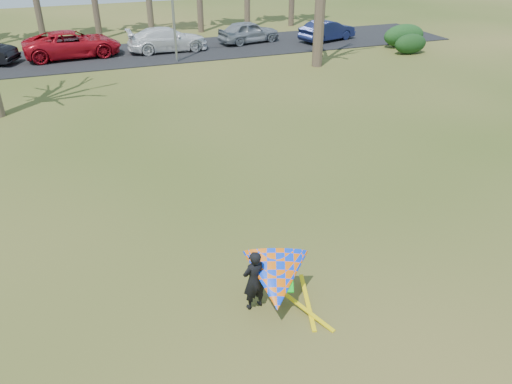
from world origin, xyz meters
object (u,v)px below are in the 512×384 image
object	(u,v)px
car_3	(168,39)
kite_flyer	(274,280)
car_2	(72,44)
car_5	(327,30)
car_4	(249,32)

from	to	relation	value
car_3	kite_flyer	xyz separation A→B (m)	(-2.97, -26.66, -0.01)
car_2	car_5	xyz separation A→B (m)	(18.04, -1.24, -0.11)
car_4	car_2	bearing A→B (deg)	79.30
car_3	car_4	bearing A→B (deg)	-84.28
car_3	kite_flyer	world-z (taller)	kite_flyer
car_3	kite_flyer	size ratio (longest dim) A/B	2.27
car_4	car_5	world-z (taller)	car_4
kite_flyer	car_5	bearing A→B (deg)	60.16
car_2	car_4	xyz separation A→B (m)	(12.33, 0.18, -0.08)
car_2	car_4	bearing A→B (deg)	-93.52
car_2	car_5	size ratio (longest dim) A/B	1.36
car_4	kite_flyer	world-z (taller)	kite_flyer
car_3	car_4	world-z (taller)	car_3
car_2	kite_flyer	bearing A→B (deg)	-177.61
car_2	car_3	distance (m)	6.20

